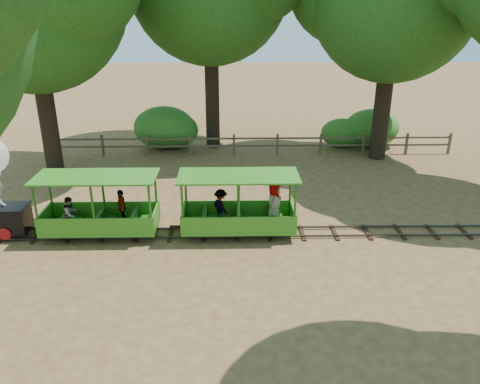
{
  "coord_description": "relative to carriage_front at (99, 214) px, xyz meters",
  "views": [
    {
      "loc": [
        -1.17,
        -12.7,
        6.52
      ],
      "look_at": [
        -0.88,
        0.5,
        1.19
      ],
      "focal_mm": 35.0,
      "sensor_mm": 36.0,
      "label": 1
    }
  ],
  "objects": [
    {
      "name": "shrub_mid_e",
      "position": [
        9.33,
        9.33,
        -0.05
      ],
      "size": [
        2.01,
        1.54,
        1.39
      ],
      "primitive_type": "ellipsoid",
      "color": "#2D6B1E",
      "rests_on": "ground"
    },
    {
      "name": "carriage_front",
      "position": [
        0.0,
        0.0,
        0.0
      ],
      "size": [
        3.51,
        1.43,
        1.82
      ],
      "color": "#37891D",
      "rests_on": "track"
    },
    {
      "name": "shrub_west",
      "position": [
        1.11,
        9.33,
        0.13
      ],
      "size": [
        2.55,
        1.96,
        1.76
      ],
      "primitive_type": "ellipsoid",
      "color": "#2D6B1E",
      "rests_on": "ground"
    },
    {
      "name": "carriage_rear",
      "position": [
        4.26,
        0.03,
        0.05
      ],
      "size": [
        3.51,
        1.43,
        1.82
      ],
      "color": "#37891D",
      "rests_on": "track"
    },
    {
      "name": "fence",
      "position": [
        5.08,
        8.03,
        -0.17
      ],
      "size": [
        18.1,
        0.1,
        1.0
      ],
      "color": "brown",
      "rests_on": "ground"
    },
    {
      "name": "shrub_mid_w",
      "position": [
        0.75,
        9.33,
        0.27
      ],
      "size": [
        2.92,
        2.25,
        2.02
      ],
      "primitive_type": "ellipsoid",
      "color": "#2D6B1E",
      "rests_on": "ground"
    },
    {
      "name": "shrub_east",
      "position": [
        10.76,
        9.33,
        0.17
      ],
      "size": [
        2.66,
        2.04,
        1.84
      ],
      "primitive_type": "ellipsoid",
      "color": "#2D6B1E",
      "rests_on": "ground"
    },
    {
      "name": "ground",
      "position": [
        5.08,
        0.03,
        -0.75
      ],
      "size": [
        90.0,
        90.0,
        0.0
      ],
      "primitive_type": "plane",
      "color": "#9E6E44",
      "rests_on": "ground"
    },
    {
      "name": "track",
      "position": [
        5.08,
        0.03,
        -0.68
      ],
      "size": [
        22.0,
        1.0,
        0.1
      ],
      "color": "#3F3D3A",
      "rests_on": "ground"
    }
  ]
}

